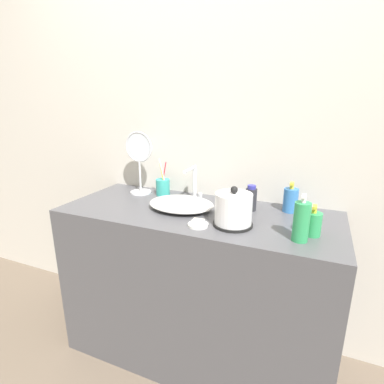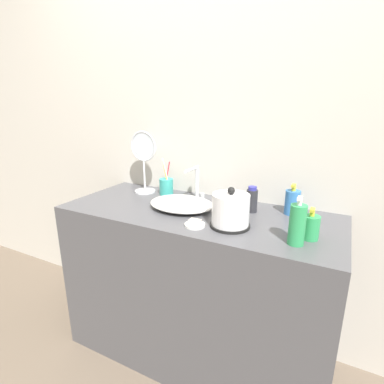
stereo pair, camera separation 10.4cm
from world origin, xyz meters
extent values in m
cube|color=beige|center=(0.00, 0.60, 1.30)|extent=(6.00, 0.04, 2.60)
cube|color=#4C4C51|center=(0.00, 0.29, 0.44)|extent=(1.43, 0.58, 0.89)
ellipsoid|color=white|center=(-0.09, 0.29, 0.91)|extent=(0.35, 0.27, 0.05)
cylinder|color=silver|center=(-0.09, 0.48, 0.98)|extent=(0.02, 0.02, 0.20)
cylinder|color=silver|center=(-0.09, 0.41, 1.07)|extent=(0.02, 0.14, 0.02)
cylinder|color=silver|center=(-0.06, 0.48, 0.91)|extent=(0.02, 0.02, 0.04)
cylinder|color=black|center=(0.22, 0.18, 0.89)|extent=(0.18, 0.18, 0.01)
cylinder|color=silver|center=(0.22, 0.18, 0.96)|extent=(0.17, 0.17, 0.15)
sphere|color=black|center=(0.22, 0.18, 1.05)|extent=(0.03, 0.03, 0.03)
cylinder|color=teal|center=(-0.30, 0.47, 0.93)|extent=(0.08, 0.08, 0.10)
cylinder|color=white|center=(-0.29, 0.46, 1.02)|extent=(0.04, 0.03, 0.19)
cylinder|color=yellow|center=(-0.29, 0.46, 1.01)|extent=(0.03, 0.02, 0.17)
cylinder|color=#E5333F|center=(-0.30, 0.49, 1.01)|extent=(0.04, 0.01, 0.16)
cylinder|color=#2D9956|center=(0.56, 0.21, 0.94)|extent=(0.07, 0.07, 0.10)
cylinder|color=gold|center=(0.56, 0.21, 1.00)|extent=(0.02, 0.02, 0.02)
cube|color=gold|center=(0.56, 0.20, 1.02)|extent=(0.02, 0.04, 0.01)
cylinder|color=#28282D|center=(0.25, 0.42, 0.94)|extent=(0.06, 0.06, 0.12)
cylinder|color=#333399|center=(0.25, 0.42, 1.01)|extent=(0.04, 0.04, 0.02)
cylinder|color=#2D9956|center=(0.51, 0.14, 0.97)|extent=(0.06, 0.06, 0.16)
cylinder|color=white|center=(0.51, 0.14, 1.06)|extent=(0.02, 0.02, 0.02)
cube|color=white|center=(0.51, 0.13, 1.08)|extent=(0.02, 0.04, 0.01)
cylinder|color=#3370B7|center=(0.44, 0.48, 0.95)|extent=(0.07, 0.07, 0.12)
cylinder|color=gold|center=(0.44, 0.48, 1.02)|extent=(0.02, 0.02, 0.02)
cube|color=gold|center=(0.44, 0.46, 1.04)|extent=(0.02, 0.04, 0.01)
cylinder|color=white|center=(0.08, 0.11, 0.89)|extent=(0.09, 0.09, 0.01)
cube|color=#EFE5C6|center=(0.08, 0.11, 0.91)|extent=(0.05, 0.04, 0.02)
cylinder|color=silver|center=(-0.44, 0.46, 0.89)|extent=(0.13, 0.13, 0.01)
cylinder|color=silver|center=(-0.44, 0.46, 0.99)|extent=(0.01, 0.01, 0.19)
torus|color=silver|center=(-0.44, 0.46, 1.17)|extent=(0.18, 0.01, 0.18)
cylinder|color=silver|center=(-0.44, 0.46, 1.17)|extent=(0.16, 0.00, 0.16)
camera|label=1|loc=(0.55, -1.06, 1.43)|focal=28.00mm
camera|label=2|loc=(0.64, -1.01, 1.43)|focal=28.00mm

